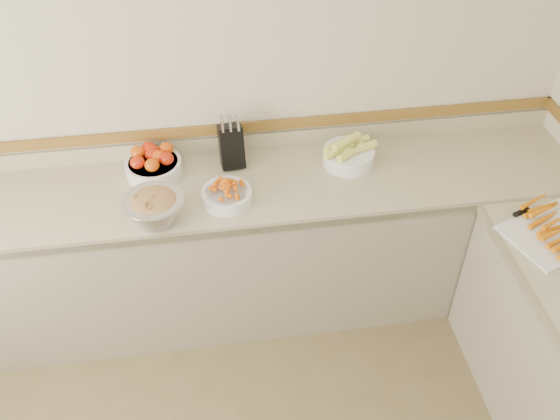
{
  "coord_description": "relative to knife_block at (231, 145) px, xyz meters",
  "views": [
    {
      "loc": [
        0.03,
        -0.82,
        2.94
      ],
      "look_at": [
        0.35,
        1.35,
        1.0
      ],
      "focal_mm": 40.0,
      "sensor_mm": 36.0,
      "label": 1
    }
  ],
  "objects": [
    {
      "name": "back_wall",
      "position": [
        -0.17,
        0.13,
        0.28
      ],
      "size": [
        4.0,
        0.0,
        4.0
      ],
      "primitive_type": "plane",
      "rotation": [
        1.57,
        0.0,
        0.0
      ],
      "color": "beige",
      "rests_on": "ground_plane"
    },
    {
      "name": "cutting_board",
      "position": [
        1.45,
        -0.76,
        -0.1
      ],
      "size": [
        0.53,
        0.47,
        0.06
      ],
      "color": "white",
      "rests_on": "counter_right"
    },
    {
      "name": "rhubarb_bowl",
      "position": [
        -0.4,
        -0.4,
        -0.04
      ],
      "size": [
        0.29,
        0.29,
        0.17
      ],
      "color": "#B2B2BA",
      "rests_on": "counter_back"
    },
    {
      "name": "counter_back",
      "position": [
        -0.17,
        -0.19,
        -0.57
      ],
      "size": [
        4.0,
        0.65,
        1.08
      ],
      "color": "tan",
      "rests_on": "ground_plane"
    },
    {
      "name": "tomato_bowl",
      "position": [
        -0.41,
        -0.02,
        -0.06
      ],
      "size": [
        0.3,
        0.3,
        0.14
      ],
      "color": "white",
      "rests_on": "counter_back"
    },
    {
      "name": "cherry_tomato_bowl",
      "position": [
        -0.05,
        -0.3,
        -0.08
      ],
      "size": [
        0.25,
        0.25,
        0.14
      ],
      "color": "white",
      "rests_on": "counter_back"
    },
    {
      "name": "knife_block",
      "position": [
        0.0,
        0.0,
        0.0
      ],
      "size": [
        0.14,
        0.16,
        0.3
      ],
      "color": "black",
      "rests_on": "counter_back"
    },
    {
      "name": "corn_bowl",
      "position": [
        0.62,
        -0.08,
        -0.06
      ],
      "size": [
        0.3,
        0.28,
        0.16
      ],
      "color": "white",
      "rests_on": "counter_back"
    }
  ]
}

